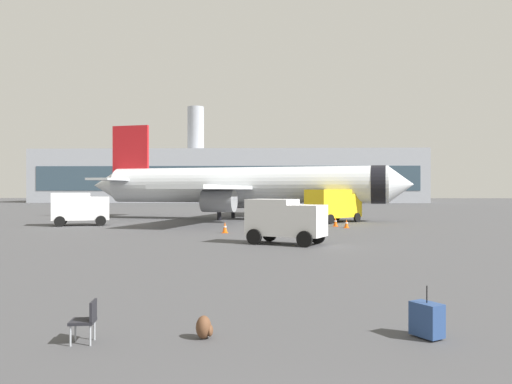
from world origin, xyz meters
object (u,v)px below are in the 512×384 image
object	(u,v)px
traveller_backpack	(204,328)
safety_cone_near	(225,228)
fuel_truck	(333,204)
gate_chair	(87,319)
safety_cone_mid	(335,222)
safety_cone_far	(346,224)
cargo_van	(285,219)
airplane_at_gate	(242,185)
service_truck	(80,207)
rolling_suitcase	(427,319)

from	to	relation	value
traveller_backpack	safety_cone_near	bearing A→B (deg)	94.44
fuel_truck	gate_chair	bearing A→B (deg)	-104.07
safety_cone_mid	safety_cone_far	world-z (taller)	safety_cone_mid
safety_cone_mid	traveller_backpack	size ratio (longest dim) A/B	1.71
gate_chair	cargo_van	bearing A→B (deg)	76.57
traveller_backpack	airplane_at_gate	bearing A→B (deg)	92.37
airplane_at_gate	safety_cone_far	world-z (taller)	airplane_at_gate
safety_cone_mid	safety_cone_far	xyz separation A→B (m)	(0.68, -1.75, -0.04)
airplane_at_gate	safety_cone_near	xyz separation A→B (m)	(-0.22, -17.29, -3.25)
airplane_at_gate	safety_cone_near	size ratio (longest dim) A/B	43.62
airplane_at_gate	fuel_truck	size ratio (longest dim) A/B	5.97
service_truck	rolling_suitcase	world-z (taller)	service_truck
cargo_van	safety_cone_far	distance (m)	13.76
rolling_suitcase	gate_chair	world-z (taller)	rolling_suitcase
service_truck	gate_chair	distance (m)	36.35
airplane_at_gate	safety_cone_mid	distance (m)	13.91
service_truck	fuel_truck	size ratio (longest dim) A/B	0.88
service_truck	rolling_suitcase	distance (m)	38.97
fuel_truck	gate_chair	world-z (taller)	fuel_truck
cargo_van	safety_cone_far	world-z (taller)	cargo_van
safety_cone_near	gate_chair	world-z (taller)	gate_chair
cargo_van	safety_cone_mid	size ratio (longest dim) A/B	5.90
safety_cone_near	fuel_truck	bearing A→B (deg)	52.90
safety_cone_near	traveller_backpack	xyz separation A→B (m)	(2.02, -25.97, -0.17)
airplane_at_gate	traveller_backpack	world-z (taller)	airplane_at_gate
cargo_van	rolling_suitcase	world-z (taller)	cargo_van
service_truck	rolling_suitcase	xyz separation A→B (m)	(20.26, -33.26, -1.22)
cargo_van	safety_cone_far	bearing A→B (deg)	66.80
cargo_van	traveller_backpack	size ratio (longest dim) A/B	10.07
safety_cone_near	gate_chair	xyz separation A→B (m)	(-0.33, -26.35, 0.10)
service_truck	safety_cone_near	world-z (taller)	service_truck
safety_cone_far	traveller_backpack	distance (m)	32.06
safety_cone_far	service_truck	bearing A→B (deg)	174.30
cargo_van	safety_cone_near	xyz separation A→B (m)	(-4.18, 7.43, -1.05)
cargo_van	rolling_suitcase	bearing A→B (deg)	-82.22
fuel_truck	service_truck	bearing A→B (deg)	-167.94
rolling_suitcase	airplane_at_gate	bearing A→B (deg)	98.54
cargo_van	safety_cone_mid	world-z (taller)	cargo_van
safety_cone_near	rolling_suitcase	bearing A→B (deg)	-75.45
rolling_suitcase	gate_chair	xyz separation A→B (m)	(-7.02, -0.58, 0.11)
airplane_at_gate	gate_chair	xyz separation A→B (m)	(-0.56, -43.64, -3.16)
airplane_at_gate	traveller_backpack	size ratio (longest dim) A/B	73.93
gate_chair	rolling_suitcase	bearing A→B (deg)	4.70
safety_cone_near	gate_chair	bearing A→B (deg)	-90.73
safety_cone_mid	traveller_backpack	xyz separation A→B (m)	(-6.89, -32.90, -0.17)
service_truck	gate_chair	world-z (taller)	service_truck
service_truck	safety_cone_far	bearing A→B (deg)	-5.70
cargo_van	gate_chair	world-z (taller)	cargo_van
rolling_suitcase	gate_chair	size ratio (longest dim) A/B	1.28
safety_cone_far	rolling_suitcase	distance (m)	31.09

